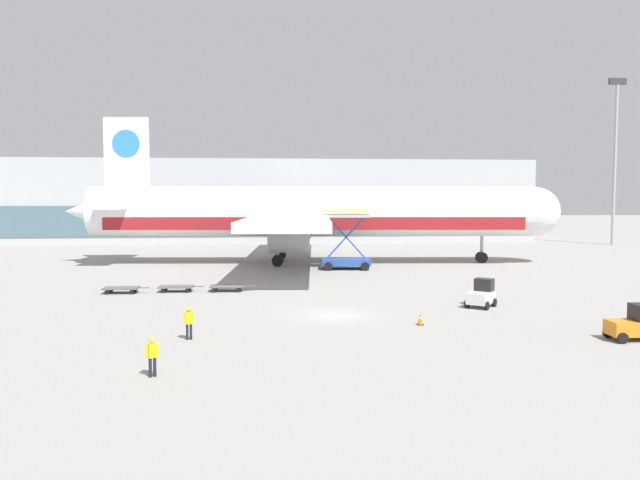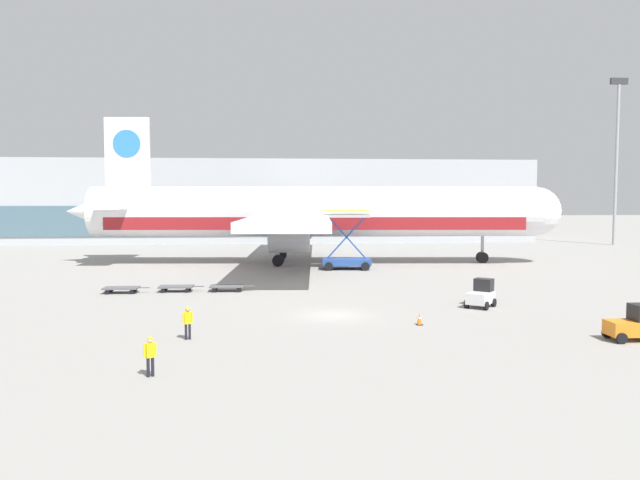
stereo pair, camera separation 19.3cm
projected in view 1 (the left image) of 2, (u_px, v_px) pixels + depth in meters
The scene contains 13 objects.
ground_plane at pixel (334, 315), 41.44m from camera, with size 400.00×400.00×0.00m, color gray.
terminal_building at pixel (270, 201), 111.09m from camera, with size 90.00×18.20×14.00m.
light_mast at pixel (615, 150), 99.49m from camera, with size 2.80×0.50×26.51m.
airplane_main at pixel (308, 214), 73.09m from camera, with size 58.07×48.50×17.00m.
scissor_lift_loader at pixel (346, 247), 67.42m from camera, with size 5.43×3.75×6.37m.
baggage_tug_foreground at pixel (482, 295), 44.54m from camera, with size 2.67×2.79×2.00m.
baggage_tug_mid at pixel (633, 325), 34.29m from camera, with size 2.47×1.66×2.00m.
baggage_dolly_lead at pixel (121, 288), 50.86m from camera, with size 3.72×1.56×0.48m.
baggage_dolly_second at pixel (176, 287), 51.63m from camera, with size 3.72×1.56×0.48m.
baggage_dolly_third at pixel (227, 287), 51.88m from camera, with size 3.72×1.56×0.48m.
ground_crew_near at pixel (189, 320), 34.42m from camera, with size 0.55×0.30×1.83m.
ground_crew_far at pixel (152, 353), 27.34m from camera, with size 0.52×0.36×1.80m.
traffic_cone_near at pixel (420, 319), 38.42m from camera, with size 0.40×0.40×0.76m.
Camera 1 is at (-4.73, -40.71, 7.98)m, focal length 35.00 mm.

